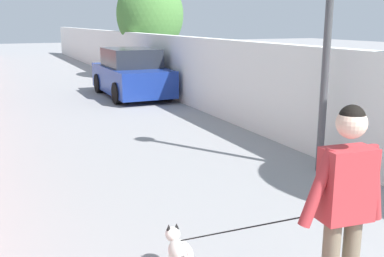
# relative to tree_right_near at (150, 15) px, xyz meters

# --- Properties ---
(ground_plane) EXTENTS (80.00, 80.00, 0.00)m
(ground_plane) POSITION_rel_tree_right_near_xyz_m (-5.00, 3.97, -2.64)
(ground_plane) COLOR gray
(fence_right) EXTENTS (48.00, 0.30, 1.95)m
(fence_right) POSITION_rel_tree_right_near_xyz_m (-7.00, 1.05, -1.66)
(fence_right) COLOR white
(fence_right) RESTS_ON ground
(tree_right_near) EXTENTS (2.79, 2.79, 4.26)m
(tree_right_near) POSITION_rel_tree_right_near_xyz_m (0.00, 0.00, 0.00)
(tree_right_near) COLOR #473523
(tree_right_near) RESTS_ON ground
(person_skateboarder) EXTENTS (0.26, 0.71, 1.74)m
(person_skateboarder) POSITION_rel_tree_right_near_xyz_m (-16.34, 4.13, -1.53)
(person_skateboarder) COLOR #726651
(person_skateboarder) RESTS_ON skateboard
(dog) EXTENTS (1.56, 0.93, 1.06)m
(dog) POSITION_rel_tree_right_near_xyz_m (-15.10, 4.92, -2.36)
(dog) COLOR white
(dog) RESTS_ON ground
(car_near) EXTENTS (3.91, 1.80, 1.54)m
(car_near) POSITION_rel_tree_right_near_xyz_m (-4.47, 2.20, -1.92)
(car_near) COLOR navy
(car_near) RESTS_ON ground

